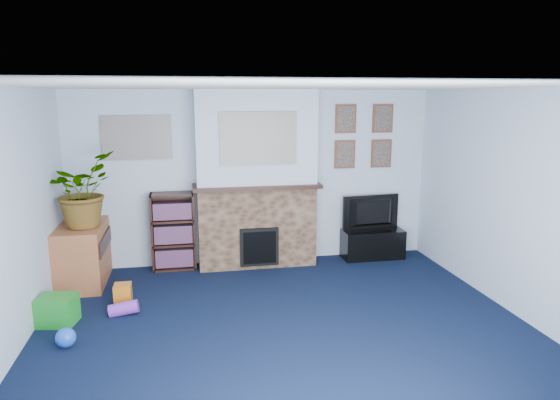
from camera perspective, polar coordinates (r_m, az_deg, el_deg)
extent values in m
cube|color=black|center=(5.19, 0.74, -14.68)|extent=(5.00, 4.50, 0.01)
cube|color=white|center=(4.65, 0.82, 12.86)|extent=(5.00, 4.50, 0.01)
cube|color=silver|center=(6.95, -2.95, 2.57)|extent=(5.00, 0.04, 2.40)
cube|color=silver|center=(2.72, 10.58, -12.59)|extent=(5.00, 0.04, 2.40)
cube|color=silver|center=(4.94, -28.99, -2.75)|extent=(0.04, 4.50, 2.40)
cube|color=silver|center=(5.81, 25.71, -0.44)|extent=(0.04, 4.50, 2.40)
cube|color=brown|center=(6.90, -2.66, -3.03)|extent=(1.60, 0.40, 1.10)
cube|color=brown|center=(6.69, -2.76, 6.95)|extent=(1.60, 0.40, 1.30)
cube|color=brown|center=(6.74, -2.67, 1.63)|extent=(1.72, 0.50, 0.05)
cube|color=brown|center=(6.76, -2.39, -5.37)|extent=(0.52, 0.08, 0.52)
cube|color=brown|center=(6.72, -2.34, -5.46)|extent=(0.44, 0.02, 0.44)
cube|color=gray|center=(6.48, -2.49, 7.06)|extent=(1.00, 0.03, 0.68)
cube|color=gray|center=(6.83, -16.06, 6.87)|extent=(0.90, 0.03, 0.58)
cube|color=brown|center=(7.15, 7.52, 9.19)|extent=(0.30, 0.03, 0.40)
cube|color=brown|center=(7.34, 11.66, 9.11)|extent=(0.30, 0.03, 0.40)
cube|color=brown|center=(7.19, 7.41, 5.20)|extent=(0.30, 0.03, 0.40)
cube|color=brown|center=(7.38, 11.49, 5.23)|extent=(0.30, 0.03, 0.40)
cube|color=black|center=(7.39, 10.53, -4.83)|extent=(0.88, 0.37, 0.42)
imported|color=black|center=(7.29, 10.61, -1.48)|extent=(0.87, 0.19, 0.50)
cube|color=black|center=(7.01, -12.07, -3.24)|extent=(0.58, 0.02, 1.05)
cube|color=black|center=(6.90, -14.37, -3.60)|extent=(0.03, 0.28, 1.05)
cube|color=black|center=(6.89, -9.79, -3.43)|extent=(0.03, 0.28, 1.05)
cube|color=black|center=(7.04, -11.91, -7.52)|extent=(0.56, 0.28, 0.03)
cube|color=black|center=(6.94, -12.02, -4.91)|extent=(0.56, 0.28, 0.03)
cube|color=black|center=(6.85, -12.14, -2.27)|extent=(0.56, 0.28, 0.03)
cube|color=black|center=(6.77, -12.27, 0.65)|extent=(0.56, 0.28, 0.03)
cube|color=black|center=(6.98, -11.96, -6.35)|extent=(0.50, 0.22, 0.24)
cube|color=black|center=(6.89, -12.08, -3.74)|extent=(0.50, 0.22, 0.24)
cube|color=black|center=(6.81, -12.19, -1.14)|extent=(0.50, 0.22, 0.22)
cube|color=#9E5732|center=(6.73, -21.61, -6.03)|extent=(0.54, 0.97, 0.75)
imported|color=#26661E|center=(6.47, -21.82, 1.06)|extent=(0.88, 0.96, 0.89)
cube|color=gold|center=(6.70, -3.08, 2.39)|extent=(0.10, 0.06, 0.14)
cylinder|color=#B2BFC6|center=(6.75, -0.27, 2.56)|extent=(0.05, 0.05, 0.15)
sphere|color=slate|center=(6.65, -7.60, 2.19)|extent=(0.14, 0.14, 0.14)
cylinder|color=orange|center=(6.83, 2.86, 2.49)|extent=(0.05, 0.05, 0.11)
cube|color=#198C26|center=(5.75, -24.15, -11.50)|extent=(0.43, 0.37, 0.30)
sphere|color=blue|center=(5.25, -23.29, -14.29)|extent=(0.19, 0.19, 0.19)
cube|color=orange|center=(6.02, -17.51, -10.25)|extent=(0.19, 0.19, 0.23)
cylinder|color=purple|center=(5.75, -17.42, -11.76)|extent=(0.32, 0.14, 0.18)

